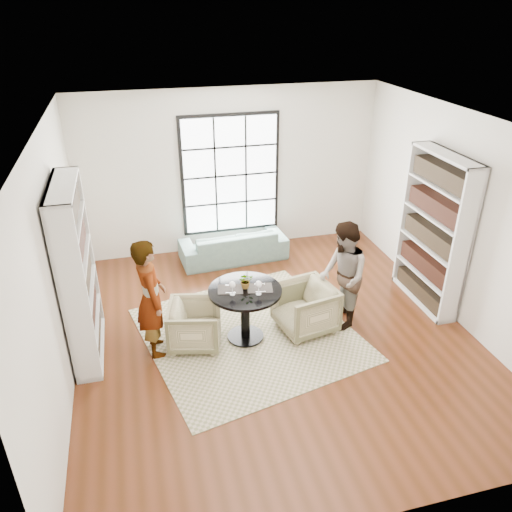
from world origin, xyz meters
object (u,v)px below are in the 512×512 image
object	(u,v)px
wine_glass_right	(259,285)
flower_centerpiece	(246,281)
sofa	(233,245)
wine_glass_left	(232,285)
armchair_right	(305,308)
person_left	(151,298)
armchair_left	(195,325)
pedestal_table	(245,303)
person_right	(343,276)

from	to	relation	value
wine_glass_right	flower_centerpiece	size ratio (longest dim) A/B	0.91
wine_glass_right	flower_centerpiece	xyz separation A→B (m)	(-0.13, 0.21, -0.03)
sofa	wine_glass_right	size ratio (longest dim) A/B	9.60
wine_glass_left	armchair_right	bearing A→B (deg)	4.43
wine_glass_left	flower_centerpiece	size ratio (longest dim) A/B	0.90
person_left	wine_glass_left	xyz separation A→B (m)	(1.06, -0.12, 0.11)
wine_glass_left	flower_centerpiece	bearing A→B (deg)	30.59
armchair_left	person_left	distance (m)	0.76
pedestal_table	wine_glass_right	xyz separation A→B (m)	(0.15, -0.16, 0.37)
person_left	flower_centerpiece	xyz separation A→B (m)	(1.28, 0.01, 0.07)
pedestal_table	armchair_right	world-z (taller)	pedestal_table
sofa	wine_glass_right	distance (m)	2.68
wine_glass_right	person_left	bearing A→B (deg)	172.07
armchair_left	person_right	world-z (taller)	person_right
person_right	wine_glass_left	size ratio (longest dim) A/B	8.09
armchair_right	person_right	world-z (taller)	person_right
sofa	person_right	xyz separation A→B (m)	(1.08, -2.42, 0.52)
wine_glass_left	flower_centerpiece	xyz separation A→B (m)	(0.21, 0.13, -0.03)
person_left	wine_glass_right	size ratio (longest dim) A/B	8.34
armchair_right	wine_glass_right	world-z (taller)	wine_glass_right
sofa	armchair_right	distance (m)	2.48
flower_centerpiece	wine_glass_right	bearing A→B (deg)	-58.51
person_left	wine_glass_left	size ratio (longest dim) A/B	8.44
wine_glass_right	flower_centerpiece	bearing A→B (deg)	121.49
flower_centerpiece	person_right	bearing A→B (deg)	-1.76
pedestal_table	flower_centerpiece	distance (m)	0.34
pedestal_table	wine_glass_left	size ratio (longest dim) A/B	5.07
person_right	wine_glass_right	world-z (taller)	person_right
wine_glass_left	pedestal_table	bearing A→B (deg)	23.14
armchair_left	person_left	xyz separation A→B (m)	(-0.55, 0.00, 0.52)
wine_glass_right	armchair_left	bearing A→B (deg)	167.11
armchair_right	person_right	distance (m)	0.71
pedestal_table	armchair_right	xyz separation A→B (m)	(0.89, 0.00, -0.22)
sofa	person_left	world-z (taller)	person_left
armchair_left	wine_glass_right	size ratio (longest dim) A/B	3.52
armchair_left	person_left	bearing A→B (deg)	103.09
pedestal_table	sofa	size ratio (longest dim) A/B	0.52
armchair_right	person_right	size ratio (longest dim) A/B	0.49
sofa	flower_centerpiece	xyz separation A→B (m)	(-0.33, -2.38, 0.63)
armchair_left	pedestal_table	bearing A→B (deg)	-79.69
sofa	pedestal_table	bearing A→B (deg)	77.67
pedestal_table	person_right	bearing A→B (deg)	0.06
armchair_left	armchair_right	distance (m)	1.59
person_left	armchair_left	bearing A→B (deg)	-95.62
armchair_left	wine_glass_left	xyz separation A→B (m)	(0.51, -0.12, 0.63)
armchair_right	flower_centerpiece	world-z (taller)	flower_centerpiece
pedestal_table	flower_centerpiece	world-z (taller)	flower_centerpiece
person_right	wine_glass_left	bearing A→B (deg)	-78.01
flower_centerpiece	sofa	bearing A→B (deg)	82.07
armchair_right	armchair_left	bearing A→B (deg)	-101.92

